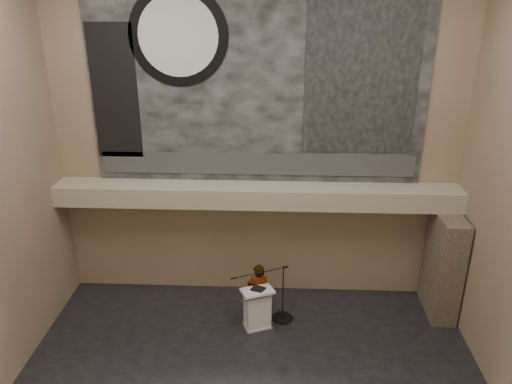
{
  "coord_description": "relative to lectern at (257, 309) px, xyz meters",
  "views": [
    {
      "loc": [
        0.49,
        -7.76,
        7.75
      ],
      "look_at": [
        0.0,
        3.2,
        3.2
      ],
      "focal_mm": 35.0,
      "sensor_mm": 36.0,
      "label": 1
    }
  ],
  "objects": [
    {
      "name": "sprinkler_right",
      "position": [
        1.83,
        1.31,
        2.12
      ],
      "size": [
        0.04,
        0.04,
        0.06
      ],
      "primitive_type": "cylinder",
      "color": "#B2893D",
      "rests_on": "soffit"
    },
    {
      "name": "banner_building_print",
      "position": [
        2.33,
        1.69,
        5.25
      ],
      "size": [
        2.6,
        0.02,
        3.6
      ],
      "primitive_type": "cube",
      "color": "black",
      "rests_on": "banner"
    },
    {
      "name": "stone_pier",
      "position": [
        4.58,
        0.91,
        0.8
      ],
      "size": [
        0.6,
        1.4,
        2.7
      ],
      "primitive_type": "cube",
      "color": "#423728",
      "rests_on": "floor"
    },
    {
      "name": "sprinkler_left",
      "position": [
        -1.67,
        1.31,
        2.12
      ],
      "size": [
        0.04,
        0.04,
        0.06
      ],
      "primitive_type": "cylinder",
      "color": "#B2893D",
      "rests_on": "soffit"
    },
    {
      "name": "banner_text_strip",
      "position": [
        -0.07,
        1.69,
        3.1
      ],
      "size": [
        7.76,
        0.02,
        0.55
      ],
      "primitive_type": "cube",
      "color": "#2E2E2E",
      "rests_on": "banner"
    },
    {
      "name": "banner",
      "position": [
        -0.07,
        1.73,
        5.15
      ],
      "size": [
        8.0,
        0.05,
        5.0
      ],
      "primitive_type": "cube",
      "color": "black",
      "rests_on": "wall_back"
    },
    {
      "name": "mic_stand",
      "position": [
        0.57,
        0.37,
        -0.31
      ],
      "size": [
        1.49,
        0.83,
        1.52
      ],
      "rotation": [
        0.0,
        0.0,
        0.42
      ],
      "color": "black",
      "rests_on": "floor"
    },
    {
      "name": "binder",
      "position": [
        0.02,
        -0.01,
        0.56
      ],
      "size": [
        0.39,
        0.36,
        0.04
      ],
      "primitive_type": "cube",
      "rotation": [
        0.0,
        0.0,
        -0.42
      ],
      "color": "black",
      "rests_on": "lectern"
    },
    {
      "name": "papers",
      "position": [
        -0.11,
        -0.04,
        0.55
      ],
      "size": [
        0.28,
        0.34,
        0.0
      ],
      "primitive_type": "cube",
      "rotation": [
        0.0,
        0.0,
        0.22
      ],
      "color": "white",
      "rests_on": "lectern"
    },
    {
      "name": "lectern",
      "position": [
        0.0,
        0.0,
        0.0
      ],
      "size": [
        0.88,
        0.76,
        1.14
      ],
      "rotation": [
        0.0,
        0.0,
        0.38
      ],
      "color": "silver",
      "rests_on": "floor"
    },
    {
      "name": "banner_brick_print",
      "position": [
        -3.47,
        1.69,
        4.85
      ],
      "size": [
        1.1,
        0.02,
        3.2
      ],
      "primitive_type": "cube",
      "color": "black",
      "rests_on": "banner"
    },
    {
      "name": "wall_back",
      "position": [
        -0.07,
        1.76,
        3.7
      ],
      "size": [
        10.0,
        0.02,
        8.5
      ],
      "primitive_type": "cube",
      "color": "#7C664F",
      "rests_on": "floor"
    },
    {
      "name": "speaker_person",
      "position": [
        0.01,
        0.36,
        0.23
      ],
      "size": [
        0.58,
        0.38,
        1.56
      ],
      "primitive_type": "imported",
      "rotation": [
        0.0,
        0.0,
        3.16
      ],
      "color": "white",
      "rests_on": "floor"
    },
    {
      "name": "banner_clock_rim",
      "position": [
        -1.87,
        1.69,
        6.15
      ],
      "size": [
        2.3,
        0.02,
        2.3
      ],
      "primitive_type": "cylinder",
      "rotation": [
        1.57,
        0.0,
        0.0
      ],
      "color": "black",
      "rests_on": "banner"
    },
    {
      "name": "banner_clock_face",
      "position": [
        -1.87,
        1.67,
        6.15
      ],
      "size": [
        1.84,
        0.02,
        1.84
      ],
      "primitive_type": "cylinder",
      "rotation": [
        1.57,
        0.0,
        0.0
      ],
      "color": "silver",
      "rests_on": "banner"
    },
    {
      "name": "wall_front",
      "position": [
        -0.07,
        -6.24,
        3.7
      ],
      "size": [
        10.0,
        0.02,
        8.5
      ],
      "primitive_type": "cube",
      "color": "#7C664F",
      "rests_on": "floor"
    },
    {
      "name": "soffit",
      "position": [
        -0.07,
        1.36,
        2.4
      ],
      "size": [
        10.0,
        0.8,
        0.5
      ],
      "primitive_type": "cube",
      "color": "gray",
      "rests_on": "wall_back"
    }
  ]
}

